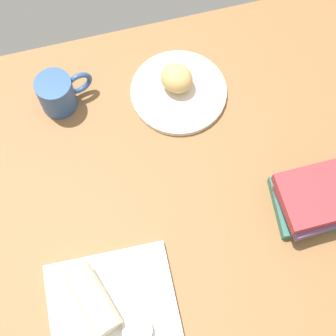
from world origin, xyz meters
The scene contains 8 objects.
dining_table centered at (0.00, 0.00, 2.00)cm, with size 110.00×90.00×4.00cm, color olive.
round_plate centered at (-8.01, -23.55, 4.70)cm, with size 22.70×22.70×1.40cm, color silver.
scone_pastry centered at (-7.86, -25.00, 8.49)cm, with size 7.67×6.96×6.17cm, color tan.
square_plate centered at (17.73, 22.41, 4.80)cm, with size 25.05×25.05×1.60cm, color white.
sauce_cup centered at (13.94, 26.58, 6.70)cm, with size 5.82×5.82×2.03cm.
breakfast_wrap centered at (20.76, 19.07, 8.45)cm, with size 5.69×5.69×13.34cm, color beige.
book_stack centered at (-30.72, 10.85, 8.07)cm, with size 22.30×15.40×8.08cm.
coffee_mug centered at (19.26, -28.03, 8.68)cm, with size 12.98×8.29×9.15cm.
Camera 1 is at (10.37, 35.99, 107.97)cm, focal length 54.01 mm.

